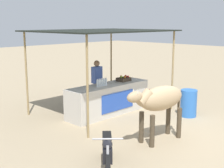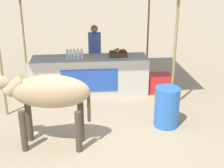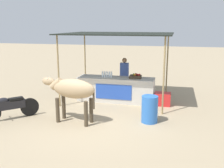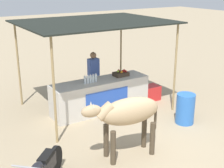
% 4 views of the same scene
% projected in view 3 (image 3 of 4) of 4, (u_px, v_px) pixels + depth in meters
% --- Properties ---
extents(ground_plane, '(60.00, 60.00, 0.00)m').
position_uv_depth(ground_plane, '(100.00, 120.00, 8.39)').
color(ground_plane, tan).
extents(stall_counter, '(3.00, 0.82, 0.96)m').
position_uv_depth(stall_counter, '(116.00, 89.00, 10.36)').
color(stall_counter, beige).
rests_on(stall_counter, ground).
extents(stall_awning, '(4.20, 3.20, 2.66)m').
position_uv_depth(stall_awning, '(118.00, 36.00, 10.19)').
color(stall_awning, black).
rests_on(stall_awning, ground).
extents(water_bottle_row, '(0.43, 0.07, 0.25)m').
position_uv_depth(water_bottle_row, '(107.00, 75.00, 10.26)').
color(water_bottle_row, silver).
rests_on(water_bottle_row, stall_counter).
extents(fruit_crate, '(0.44, 0.32, 0.18)m').
position_uv_depth(fruit_crate, '(136.00, 76.00, 10.11)').
color(fruit_crate, '#3F3326').
rests_on(fruit_crate, stall_counter).
extents(vendor_behind_counter, '(0.34, 0.22, 1.65)m').
position_uv_depth(vendor_behind_counter, '(124.00, 77.00, 10.95)').
color(vendor_behind_counter, '#383842').
rests_on(vendor_behind_counter, ground).
extents(cooler_box, '(0.60, 0.44, 0.48)m').
position_uv_depth(cooler_box, '(162.00, 99.00, 9.89)').
color(cooler_box, red).
rests_on(cooler_box, ground).
extents(water_barrel, '(0.51, 0.51, 0.85)m').
position_uv_depth(water_barrel, '(150.00, 109.00, 8.13)').
color(water_barrel, blue).
rests_on(water_barrel, ground).
extents(cow, '(1.85, 0.69, 1.44)m').
position_uv_depth(cow, '(72.00, 90.00, 8.02)').
color(cow, tan).
rests_on(cow, ground).
extents(motorcycle_parked, '(1.30, 1.36, 0.90)m').
position_uv_depth(motorcycle_parked, '(10.00, 106.00, 8.40)').
color(motorcycle_parked, black).
rests_on(motorcycle_parked, ground).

